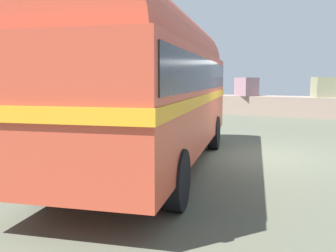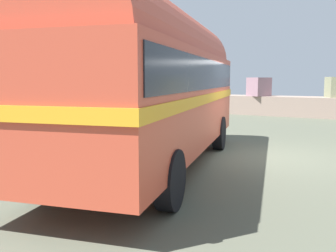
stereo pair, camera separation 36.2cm
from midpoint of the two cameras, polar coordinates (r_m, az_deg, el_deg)
name	(u,v)px [view 1 (the left image)]	position (r m, az deg, el deg)	size (l,w,h in m)	color
ground	(257,156)	(10.04, 12.63, -4.60)	(32.00, 26.00, 0.02)	#535747
breakwater	(313,105)	(21.46, 21.22, 3.07)	(31.36, 2.03, 2.27)	gray
vintage_coach	(153,79)	(8.31, -3.61, 7.31)	(4.49, 8.91, 3.70)	black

